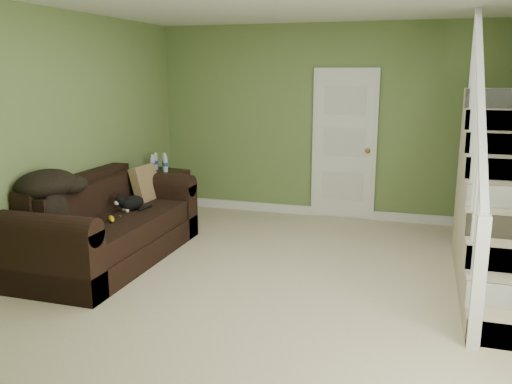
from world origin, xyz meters
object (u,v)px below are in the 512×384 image
Objects in this scene: cat at (131,203)px; banana at (111,219)px; side_table at (162,195)px; sofa at (108,229)px.

cat is 0.46m from banana.
side_table is at bearing 63.38° from banana.
sofa reaches higher than cat.
sofa is 0.38m from cat.
sofa is 4.95× the size of cat.
side_table is at bearing 96.90° from sofa.
cat is at bearing 56.77° from banana.
sofa is 2.52× the size of side_table.
banana is (0.35, -1.81, 0.17)m from side_table.
sofa is at bearing -91.01° from cat.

